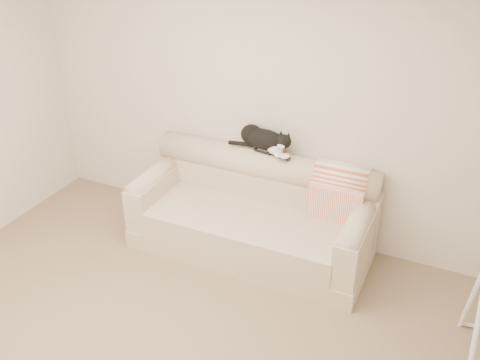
{
  "coord_description": "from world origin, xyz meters",
  "views": [
    {
      "loc": [
        1.59,
        -2.27,
        3.04
      ],
      "look_at": [
        -0.05,
        1.27,
        0.9
      ],
      "focal_mm": 40.0,
      "sensor_mm": 36.0,
      "label": 1
    }
  ],
  "objects_px": {
    "remote_a": "(263,151)",
    "tuxedo_cat": "(265,139)",
    "sofa": "(254,215)",
    "remote_b": "(282,157)"
  },
  "relations": [
    {
      "from": "tuxedo_cat",
      "to": "remote_b",
      "type": "bearing_deg",
      "value": -16.84
    },
    {
      "from": "remote_b",
      "to": "sofa",
      "type": "bearing_deg",
      "value": -132.76
    },
    {
      "from": "remote_a",
      "to": "tuxedo_cat",
      "type": "distance_m",
      "value": 0.11
    },
    {
      "from": "tuxedo_cat",
      "to": "remote_a",
      "type": "bearing_deg",
      "value": -90.61
    },
    {
      "from": "sofa",
      "to": "remote_b",
      "type": "bearing_deg",
      "value": 47.24
    },
    {
      "from": "sofa",
      "to": "remote_a",
      "type": "xyz_separation_m",
      "value": [
        -0.01,
        0.23,
        0.56
      ]
    },
    {
      "from": "sofa",
      "to": "remote_a",
      "type": "relative_size",
      "value": 11.83
    },
    {
      "from": "remote_b",
      "to": "tuxedo_cat",
      "type": "xyz_separation_m",
      "value": [
        -0.19,
        0.06,
        0.11
      ]
    },
    {
      "from": "sofa",
      "to": "remote_b",
      "type": "height_order",
      "value": "remote_b"
    },
    {
      "from": "sofa",
      "to": "tuxedo_cat",
      "type": "relative_size",
      "value": 3.46
    }
  ]
}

